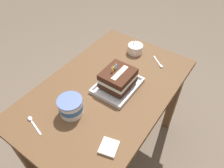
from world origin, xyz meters
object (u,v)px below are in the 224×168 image
birthday_cake (118,78)px  ice_cream_tub (71,106)px  bowl_stack (135,49)px  serving_spoon_by_bowls (160,64)px  napkin_pile (109,147)px  foil_tray (118,86)px  serving_spoon_near_tray (32,121)px

birthday_cake → ice_cream_tub: (-0.31, 0.10, -0.02)m
ice_cream_tub → bowl_stack: bearing=-0.2°
bowl_stack → serving_spoon_by_bowls: size_ratio=0.95×
birthday_cake → bowl_stack: size_ratio=1.67×
serving_spoon_by_bowls → napkin_pile: (-0.71, -0.08, 0.00)m
ice_cream_tub → napkin_pile: ice_cream_tub is taller
bowl_stack → napkin_pile: bearing=-158.4°
birthday_cake → napkin_pile: bearing=-151.8°
birthday_cake → serving_spoon_by_bowls: birthday_cake is taller
bowl_stack → ice_cream_tub: (-0.67, 0.00, 0.02)m
napkin_pile → serving_spoon_by_bowls: bearing=6.2°
foil_tray → serving_spoon_by_bowls: bearing=-19.3°
foil_tray → ice_cream_tub: bearing=162.6°
serving_spoon_near_tray → serving_spoon_by_bowls: bearing=-23.1°
napkin_pile → serving_spoon_near_tray: bearing=104.8°
napkin_pile → bowl_stack: bearing=21.6°
bowl_stack → napkin_pile: size_ratio=1.03×
bowl_stack → serving_spoon_by_bowls: bowl_stack is taller
foil_tray → birthday_cake: size_ratio=1.53×
birthday_cake → serving_spoon_by_bowls: (0.34, -0.12, -0.07)m
bowl_stack → serving_spoon_by_bowls: bearing=-96.8°
ice_cream_tub → serving_spoon_by_bowls: bearing=-18.4°
bowl_stack → ice_cream_tub: size_ratio=0.82×
serving_spoon_near_tray → birthday_cake: bearing=-25.7°
serving_spoon_near_tray → serving_spoon_by_bowls: same height
bowl_stack → serving_spoon_by_bowls: (-0.03, -0.21, -0.03)m
foil_tray → ice_cream_tub: (-0.31, 0.10, 0.04)m
serving_spoon_near_tray → serving_spoon_by_bowls: (0.82, -0.35, -0.00)m
ice_cream_tub → serving_spoon_by_bowls: size_ratio=1.15×
birthday_cake → ice_cream_tub: bearing=162.7°
foil_tray → bowl_stack: (0.37, 0.09, 0.02)m
bowl_stack → foil_tray: bearing=-165.6°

